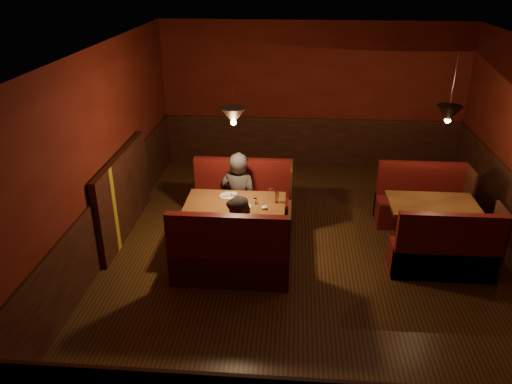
# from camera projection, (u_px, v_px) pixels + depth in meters

# --- Properties ---
(room) EXTENTS (6.02, 7.02, 2.92)m
(room) POSITION_uv_depth(u_px,v_px,m) (297.00, 185.00, 6.99)
(room) COLOR #352311
(room) RESTS_ON ground
(main_table) EXTENTS (1.43, 0.87, 1.00)m
(main_table) POSITION_uv_depth(u_px,v_px,m) (236.00, 214.00, 7.19)
(main_table) COLOR #593616
(main_table) RESTS_ON ground
(main_bench_far) EXTENTS (1.57, 0.56, 1.07)m
(main_bench_far) POSITION_uv_depth(u_px,v_px,m) (243.00, 204.00, 8.03)
(main_bench_far) COLOR #4A0609
(main_bench_far) RESTS_ON ground
(main_bench_near) EXTENTS (1.57, 0.56, 1.07)m
(main_bench_near) POSITION_uv_depth(u_px,v_px,m) (231.00, 259.00, 6.56)
(main_bench_near) COLOR #4A0609
(main_bench_near) RESTS_ON ground
(second_table) EXTENTS (1.27, 0.81, 0.71)m
(second_table) POSITION_uv_depth(u_px,v_px,m) (432.00, 215.00, 7.30)
(second_table) COLOR #593616
(second_table) RESTS_ON ground
(second_bench_far) EXTENTS (1.40, 0.52, 1.00)m
(second_bench_far) POSITION_uv_depth(u_px,v_px,m) (420.00, 205.00, 8.07)
(second_bench_far) COLOR #4A0609
(second_bench_far) RESTS_ON ground
(second_bench_near) EXTENTS (1.40, 0.52, 1.00)m
(second_bench_near) POSITION_uv_depth(u_px,v_px,m) (445.00, 255.00, 6.71)
(second_bench_near) COLOR #4A0609
(second_bench_near) RESTS_ON ground
(diner_a) EXTENTS (0.68, 0.52, 1.67)m
(diner_a) POSITION_uv_depth(u_px,v_px,m) (238.00, 182.00, 7.60)
(diner_a) COLOR #303030
(diner_a) RESTS_ON ground
(diner_b) EXTENTS (0.88, 0.80, 1.47)m
(diner_b) POSITION_uv_depth(u_px,v_px,m) (240.00, 225.00, 6.59)
(diner_b) COLOR #35312B
(diner_b) RESTS_ON ground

